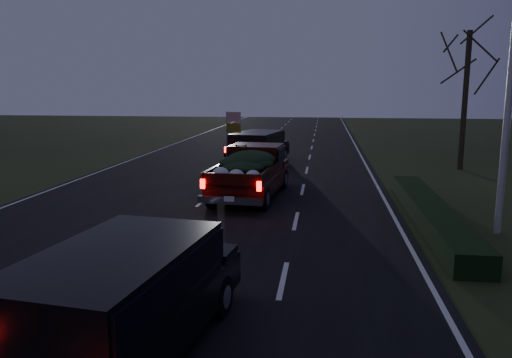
# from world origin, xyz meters

# --- Properties ---
(ground) EXTENTS (120.00, 120.00, 0.00)m
(ground) POSITION_xyz_m (0.00, 0.00, 0.00)
(ground) COLOR black
(ground) RESTS_ON ground
(road_asphalt) EXTENTS (14.00, 120.00, 0.02)m
(road_asphalt) POSITION_xyz_m (0.00, 0.00, 0.01)
(road_asphalt) COLOR black
(road_asphalt) RESTS_ON ground
(hedge_row) EXTENTS (1.00, 10.00, 0.60)m
(hedge_row) POSITION_xyz_m (7.80, 3.00, 0.30)
(hedge_row) COLOR black
(hedge_row) RESTS_ON ground
(bare_tree_far) EXTENTS (3.60, 3.60, 7.00)m
(bare_tree_far) POSITION_xyz_m (11.50, 14.00, 5.23)
(bare_tree_far) COLOR black
(bare_tree_far) RESTS_ON ground
(pickup_truck) EXTENTS (2.60, 5.74, 2.92)m
(pickup_truck) POSITION_xyz_m (1.66, 5.90, 1.09)
(pickup_truck) COLOR #390A07
(pickup_truck) RESTS_ON ground
(lead_suv) EXTENTS (3.05, 5.43, 1.47)m
(lead_suv) POSITION_xyz_m (0.86, 14.16, 1.11)
(lead_suv) COLOR black
(lead_suv) RESTS_ON ground
(rear_suv) EXTENTS (2.77, 5.37, 1.48)m
(rear_suv) POSITION_xyz_m (1.42, -6.07, 1.12)
(rear_suv) COLOR black
(rear_suv) RESTS_ON ground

